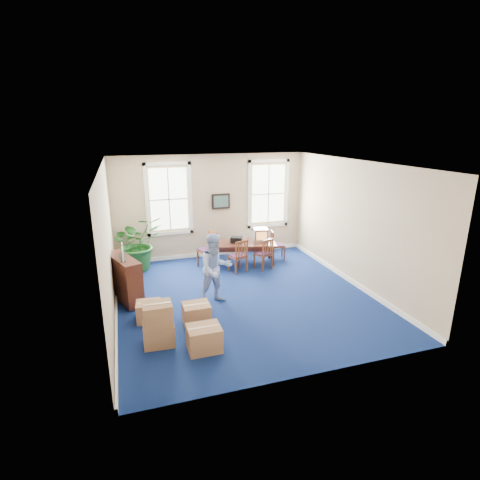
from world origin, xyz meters
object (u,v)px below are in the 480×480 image
object	(u,v)px
man	(216,269)
cardboard_boxes	(169,319)
credenza	(124,279)
crt_tv	(261,234)
conference_table	(244,253)
chair_near_left	(238,256)
potted_plant	(137,243)

from	to	relation	value
man	cardboard_boxes	world-z (taller)	man
man	credenza	size ratio (longest dim) A/B	1.25
crt_tv	cardboard_boxes	xyz separation A→B (m)	(-3.26, -3.71, -0.39)
conference_table	cardboard_boxes	size ratio (longest dim) A/B	1.23
conference_table	crt_tv	distance (m)	0.76
conference_table	chair_near_left	size ratio (longest dim) A/B	1.97
chair_near_left	crt_tv	bearing A→B (deg)	-160.66
crt_tv	chair_near_left	size ratio (longest dim) A/B	0.47
chair_near_left	man	world-z (taller)	man
cardboard_boxes	conference_table	bearing A→B (deg)	53.64
crt_tv	cardboard_boxes	size ratio (longest dim) A/B	0.29
chair_near_left	potted_plant	distance (m)	2.90
conference_table	man	distance (m)	2.83
chair_near_left	man	bearing A→B (deg)	41.62
conference_table	chair_near_left	xyz separation A→B (m)	(-0.39, -0.65, 0.16)
chair_near_left	conference_table	bearing A→B (deg)	-137.65
conference_table	crt_tv	xyz separation A→B (m)	(0.56, 0.04, 0.51)
chair_near_left	potted_plant	xyz separation A→B (m)	(-2.67, 1.07, 0.31)
conference_table	man	size ratio (longest dim) A/B	1.13
conference_table	credenza	bearing A→B (deg)	-142.57
credenza	potted_plant	world-z (taller)	potted_plant
potted_plant	conference_table	bearing A→B (deg)	-7.79
conference_table	credenza	size ratio (longest dim) A/B	1.42
conference_table	man	bearing A→B (deg)	-108.68
chair_near_left	cardboard_boxes	bearing A→B (deg)	35.88
crt_tv	conference_table	bearing A→B (deg)	-163.99
credenza	cardboard_boxes	xyz separation A→B (m)	(0.78, -2.07, -0.09)
chair_near_left	credenza	bearing A→B (deg)	0.35
chair_near_left	cardboard_boxes	world-z (taller)	chair_near_left
crt_tv	chair_near_left	world-z (taller)	crt_tv
crt_tv	man	size ratio (longest dim) A/B	0.27
potted_plant	crt_tv	bearing A→B (deg)	-5.92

